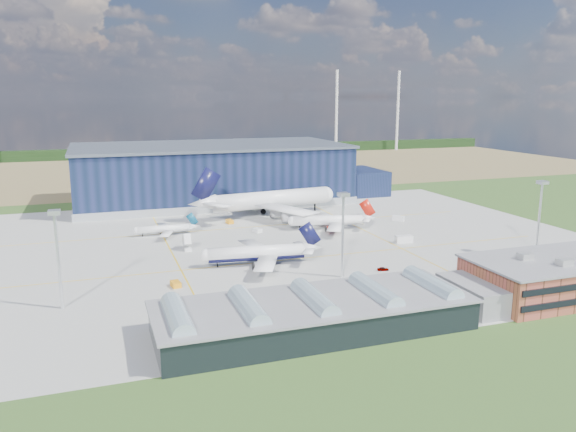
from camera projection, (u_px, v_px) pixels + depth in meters
The scene contains 22 objects.
ground at pixel (273, 252), 175.31m from camera, with size 600.00×600.00×0.00m, color #2B481B.
apron at pixel (263, 244), 184.55m from camera, with size 220.00×160.00×0.08m.
farmland at pixel (174, 169), 378.61m from camera, with size 600.00×220.00×0.01m, color olive.
treeline at pixel (160, 152), 451.70m from camera, with size 600.00×8.00×8.00m, color black.
hangar at pixel (217, 175), 261.40m from camera, with size 145.00×62.00×26.10m.
ops_building at pixel (562, 276), 136.49m from camera, with size 46.00×23.00×10.90m.
glass_concourse at pixel (330, 311), 117.03m from camera, with size 78.00×23.00×8.60m.
light_mast_west at pixel (57, 243), 125.15m from camera, with size 2.60×2.60×23.00m.
light_mast_center at pixel (343, 221), 147.58m from camera, with size 2.60×2.60×23.00m.
light_mast_east at pixel (540, 206), 168.41m from camera, with size 2.60×2.60×23.00m.
airliner_navy at pixel (256, 245), 160.22m from camera, with size 35.90×35.12×11.71m, color white, non-canonical shape.
airliner_red at pixel (328, 215), 203.52m from camera, with size 33.13×32.41×10.80m, color white, non-canonical shape.
airliner_widebody at pixel (272, 190), 226.70m from camera, with size 63.62×62.24×20.75m, color white, non-canonical shape.
airliner_regional at pixel (163, 225), 195.20m from camera, with size 22.82×22.33×7.44m, color white, non-canonical shape.
gse_tug_a at pixel (176, 284), 142.77m from camera, with size 2.13×3.48×1.45m, color orange.
gse_van_a at pixel (404, 239), 185.88m from camera, with size 2.46×5.64×2.46m, color silver.
gse_cart_a at pixel (257, 230), 200.26m from camera, with size 2.19×3.28×1.42m, color silver.
gse_van_b at pixel (398, 218), 218.57m from camera, with size 2.08×4.53×2.08m, color silver.
gse_tug_c at pixel (230, 222), 214.17m from camera, with size 2.11×3.37×1.48m, color orange.
airstair at pixel (187, 244), 177.95m from camera, with size 2.13×5.33×3.41m, color silver.
car_a at pixel (383, 269), 156.05m from camera, with size 1.29×3.20×1.09m, color #99999E.
car_b at pixel (401, 293), 136.49m from camera, with size 1.40×4.02×1.32m, color #99999E.
Camera 1 is at (-50.88, -161.37, 47.47)m, focal length 35.00 mm.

